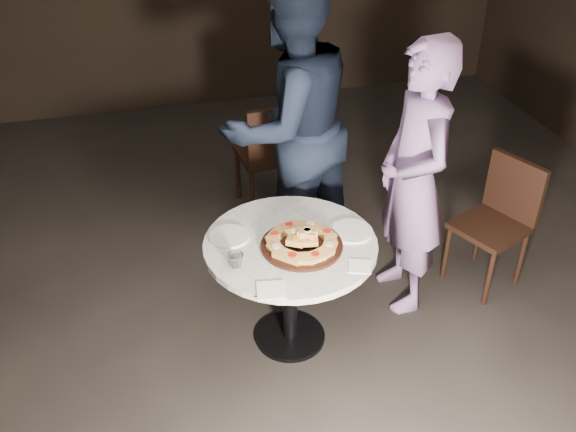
{
  "coord_description": "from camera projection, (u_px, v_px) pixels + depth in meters",
  "views": [
    {
      "loc": [
        -0.72,
        -2.57,
        2.63
      ],
      "look_at": [
        -0.03,
        0.09,
        0.81
      ],
      "focal_mm": 40.0,
      "sensor_mm": 36.0,
      "label": 1
    }
  ],
  "objects": [
    {
      "name": "napkin_near",
      "position": [
        271.0,
        290.0,
        3.0
      ],
      "size": [
        0.15,
        0.15,
        0.01
      ],
      "primitive_type": "cube",
      "rotation": [
        0.0,
        0.0,
        -0.16
      ],
      "color": "white",
      "rests_on": "table"
    },
    {
      "name": "plate_right",
      "position": [
        351.0,
        231.0,
        3.39
      ],
      "size": [
        0.3,
        0.3,
        0.01
      ],
      "primitive_type": "cylinder",
      "rotation": [
        0.0,
        0.0,
        -0.43
      ],
      "color": "white",
      "rests_on": "table"
    },
    {
      "name": "floor",
      "position": [
        297.0,
        341.0,
        3.67
      ],
      "size": [
        7.0,
        7.0,
        0.0
      ],
      "primitive_type": "plane",
      "color": "black",
      "rests_on": "ground"
    },
    {
      "name": "diner_navy",
      "position": [
        289.0,
        126.0,
        3.86
      ],
      "size": [
        1.13,
        1.01,
        1.9
      ],
      "primitive_type": "imported",
      "rotation": [
        0.0,
        0.0,
        3.53
      ],
      "color": "black",
      "rests_on": "ground"
    },
    {
      "name": "water_glass",
      "position": [
        236.0,
        260.0,
        3.13
      ],
      "size": [
        0.1,
        0.1,
        0.07
      ],
      "primitive_type": "imported",
      "rotation": [
        0.0,
        0.0,
        0.29
      ],
      "color": "silver",
      "rests_on": "table"
    },
    {
      "name": "plate_left",
      "position": [
        229.0,
        236.0,
        3.35
      ],
      "size": [
        0.24,
        0.24,
        0.01
      ],
      "primitive_type": "cylinder",
      "rotation": [
        0.0,
        0.0,
        0.15
      ],
      "color": "white",
      "rests_on": "table"
    },
    {
      "name": "table",
      "position": [
        290.0,
        261.0,
        3.39
      ],
      "size": [
        0.92,
        0.92,
        0.68
      ],
      "rotation": [
        0.0,
        0.0,
        0.01
      ],
      "color": "black",
      "rests_on": "ground"
    },
    {
      "name": "diner_teal",
      "position": [
        414.0,
        181.0,
        3.57
      ],
      "size": [
        0.4,
        0.6,
        1.64
      ],
      "primitive_type": "imported",
      "rotation": [
        0.0,
        0.0,
        -1.58
      ],
      "color": "#8469A4",
      "rests_on": "ground"
    },
    {
      "name": "focaccia_pile",
      "position": [
        303.0,
        240.0,
        3.26
      ],
      "size": [
        0.38,
        0.38,
        0.1
      ],
      "rotation": [
        0.0,
        0.0,
        0.2
      ],
      "color": "tan",
      "rests_on": "serving_board"
    },
    {
      "name": "chair_far",
      "position": [
        271.0,
        151.0,
        4.54
      ],
      "size": [
        0.45,
        0.47,
        0.88
      ],
      "rotation": [
        0.0,
        0.0,
        3.25
      ],
      "color": "black",
      "rests_on": "ground"
    },
    {
      "name": "chair_right",
      "position": [
        500.0,
        214.0,
        3.92
      ],
      "size": [
        0.52,
        0.51,
        0.81
      ],
      "rotation": [
        0.0,
        0.0,
        -1.15
      ],
      "color": "black",
      "rests_on": "ground"
    },
    {
      "name": "serving_board",
      "position": [
        302.0,
        246.0,
        3.28
      ],
      "size": [
        0.48,
        0.48,
        0.02
      ],
      "primitive_type": "cylinder",
      "rotation": [
        0.0,
        0.0,
        -0.16
      ],
      "color": "black",
      "rests_on": "table"
    },
    {
      "name": "napkin_far",
      "position": [
        360.0,
        266.0,
        3.15
      ],
      "size": [
        0.14,
        0.14,
        0.01
      ],
      "primitive_type": "cube",
      "rotation": [
        0.0,
        0.0,
        -0.36
      ],
      "color": "white",
      "rests_on": "table"
    }
  ]
}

